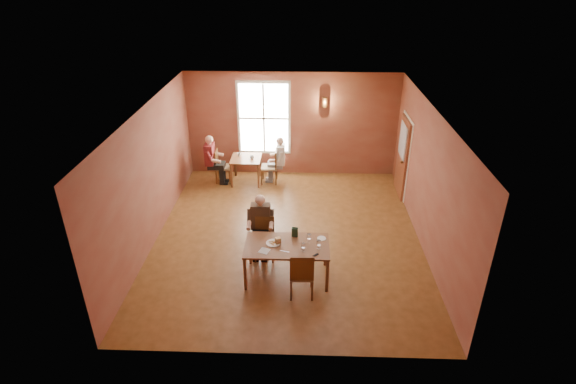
{
  "coord_description": "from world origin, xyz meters",
  "views": [
    {
      "loc": [
        0.32,
        -8.74,
        5.69
      ],
      "look_at": [
        0.0,
        0.2,
        1.05
      ],
      "focal_mm": 28.0,
      "sensor_mm": 36.0,
      "label": 1
    }
  ],
  "objects_px": {
    "main_table": "(287,261)",
    "diner_main": "(264,232)",
    "chair_diner_main": "(264,239)",
    "diner_maroon": "(222,159)",
    "chair_empty": "(302,273)",
    "chair_diner_white": "(269,166)",
    "second_table": "(247,170)",
    "diner_white": "(270,161)",
    "chair_diner_maroon": "(224,166)"
  },
  "relations": [
    {
      "from": "diner_main",
      "to": "diner_white",
      "type": "relative_size",
      "value": 1.03
    },
    {
      "from": "chair_diner_main",
      "to": "diner_main",
      "type": "relative_size",
      "value": 0.69
    },
    {
      "from": "chair_empty",
      "to": "second_table",
      "type": "relative_size",
      "value": 1.19
    },
    {
      "from": "main_table",
      "to": "diner_maroon",
      "type": "height_order",
      "value": "diner_maroon"
    },
    {
      "from": "main_table",
      "to": "chair_diner_maroon",
      "type": "xyz_separation_m",
      "value": [
        -1.96,
        4.32,
        0.09
      ]
    },
    {
      "from": "diner_maroon",
      "to": "diner_main",
      "type": "bearing_deg",
      "value": 21.98
    },
    {
      "from": "second_table",
      "to": "diner_maroon",
      "type": "relative_size",
      "value": 0.61
    },
    {
      "from": "chair_diner_maroon",
      "to": "diner_maroon",
      "type": "relative_size",
      "value": 0.69
    },
    {
      "from": "chair_diner_white",
      "to": "chair_diner_maroon",
      "type": "relative_size",
      "value": 1.04
    },
    {
      "from": "chair_diner_main",
      "to": "chair_diner_maroon",
      "type": "height_order",
      "value": "chair_diner_maroon"
    },
    {
      "from": "chair_diner_main",
      "to": "diner_white",
      "type": "relative_size",
      "value": 0.71
    },
    {
      "from": "chair_diner_white",
      "to": "chair_diner_maroon",
      "type": "xyz_separation_m",
      "value": [
        -1.3,
        0.0,
        -0.02
      ]
    },
    {
      "from": "second_table",
      "to": "main_table",
      "type": "bearing_deg",
      "value": -73.09
    },
    {
      "from": "main_table",
      "to": "diner_main",
      "type": "bearing_deg",
      "value": 128.88
    },
    {
      "from": "chair_diner_main",
      "to": "second_table",
      "type": "height_order",
      "value": "chair_diner_main"
    },
    {
      "from": "diner_white",
      "to": "chair_diner_maroon",
      "type": "distance_m",
      "value": 1.34
    },
    {
      "from": "chair_empty",
      "to": "chair_diner_white",
      "type": "height_order",
      "value": "chair_empty"
    },
    {
      "from": "diner_white",
      "to": "second_table",
      "type": "bearing_deg",
      "value": 90.0
    },
    {
      "from": "second_table",
      "to": "chair_diner_white",
      "type": "height_order",
      "value": "chair_diner_white"
    },
    {
      "from": "chair_empty",
      "to": "diner_maroon",
      "type": "height_order",
      "value": "diner_maroon"
    },
    {
      "from": "diner_white",
      "to": "chair_diner_maroon",
      "type": "bearing_deg",
      "value": 90.0
    },
    {
      "from": "diner_main",
      "to": "second_table",
      "type": "relative_size",
      "value": 1.59
    },
    {
      "from": "chair_diner_main",
      "to": "diner_maroon",
      "type": "bearing_deg",
      "value": -67.86
    },
    {
      "from": "main_table",
      "to": "second_table",
      "type": "relative_size",
      "value": 1.97
    },
    {
      "from": "chair_diner_main",
      "to": "chair_diner_white",
      "type": "height_order",
      "value": "chair_diner_white"
    },
    {
      "from": "chair_diner_white",
      "to": "diner_maroon",
      "type": "relative_size",
      "value": 0.72
    },
    {
      "from": "second_table",
      "to": "chair_diner_maroon",
      "type": "bearing_deg",
      "value": 180.0
    },
    {
      "from": "main_table",
      "to": "chair_diner_maroon",
      "type": "bearing_deg",
      "value": 114.44
    },
    {
      "from": "chair_diner_main",
      "to": "diner_white",
      "type": "height_order",
      "value": "diner_white"
    },
    {
      "from": "chair_empty",
      "to": "chair_diner_white",
      "type": "relative_size",
      "value": 1.01
    },
    {
      "from": "chair_diner_main",
      "to": "diner_main",
      "type": "xyz_separation_m",
      "value": [
        0.0,
        -0.03,
        0.21
      ]
    },
    {
      "from": "main_table",
      "to": "second_table",
      "type": "distance_m",
      "value": 4.52
    },
    {
      "from": "diner_white",
      "to": "diner_maroon",
      "type": "bearing_deg",
      "value": 90.0
    },
    {
      "from": "chair_diner_main",
      "to": "diner_maroon",
      "type": "height_order",
      "value": "diner_maroon"
    },
    {
      "from": "diner_main",
      "to": "chair_diner_maroon",
      "type": "relative_size",
      "value": 1.39
    },
    {
      "from": "chair_diner_main",
      "to": "chair_diner_white",
      "type": "bearing_deg",
      "value": -87.43
    },
    {
      "from": "main_table",
      "to": "second_table",
      "type": "height_order",
      "value": "main_table"
    },
    {
      "from": "chair_diner_maroon",
      "to": "chair_diner_main",
      "type": "bearing_deg",
      "value": 21.74
    },
    {
      "from": "diner_white",
      "to": "diner_maroon",
      "type": "relative_size",
      "value": 0.93
    },
    {
      "from": "main_table",
      "to": "diner_main",
      "type": "distance_m",
      "value": 0.84
    },
    {
      "from": "main_table",
      "to": "chair_diner_white",
      "type": "relative_size",
      "value": 1.66
    },
    {
      "from": "chair_diner_main",
      "to": "diner_maroon",
      "type": "relative_size",
      "value": 0.67
    },
    {
      "from": "chair_diner_main",
      "to": "chair_empty",
      "type": "distance_m",
      "value": 1.4
    },
    {
      "from": "main_table",
      "to": "chair_diner_maroon",
      "type": "relative_size",
      "value": 1.73
    },
    {
      "from": "chair_empty",
      "to": "diner_maroon",
      "type": "relative_size",
      "value": 0.72
    },
    {
      "from": "chair_diner_main",
      "to": "chair_empty",
      "type": "bearing_deg",
      "value": 124.6
    },
    {
      "from": "diner_maroon",
      "to": "main_table",
      "type": "bearing_deg",
      "value": 24.76
    },
    {
      "from": "diner_maroon",
      "to": "chair_diner_white",
      "type": "bearing_deg",
      "value": 90.0
    },
    {
      "from": "chair_diner_main",
      "to": "chair_diner_maroon",
      "type": "bearing_deg",
      "value": -68.26
    },
    {
      "from": "second_table",
      "to": "chair_diner_maroon",
      "type": "height_order",
      "value": "chair_diner_maroon"
    }
  ]
}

